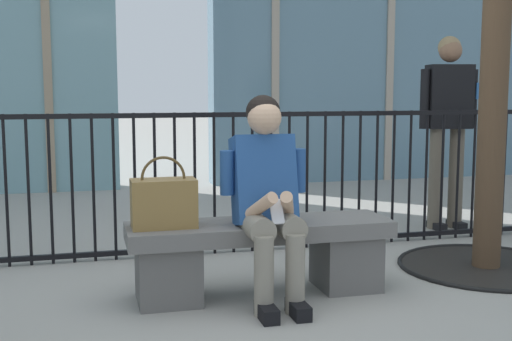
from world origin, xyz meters
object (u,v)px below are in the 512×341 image
(stone_bench, at_px, (260,251))
(bystander_at_railing, at_px, (448,117))
(seated_person_with_phone, at_px, (267,192))
(handbag_on_bench, at_px, (164,202))

(stone_bench, bearing_deg, bystander_at_railing, 34.28)
(stone_bench, relative_size, bystander_at_railing, 0.94)
(seated_person_with_phone, bearing_deg, bystander_at_railing, 36.70)
(stone_bench, distance_m, seated_person_with_phone, 0.40)
(seated_person_with_phone, xyz_separation_m, handbag_on_bench, (-0.59, 0.12, -0.05))
(handbag_on_bench, relative_size, bystander_at_railing, 0.24)
(stone_bench, xyz_separation_m, seated_person_with_phone, (0.01, -0.13, 0.38))
(stone_bench, height_order, bystander_at_railing, bystander_at_railing)
(handbag_on_bench, height_order, bystander_at_railing, bystander_at_railing)
(stone_bench, bearing_deg, handbag_on_bench, -179.01)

